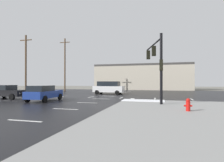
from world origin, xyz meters
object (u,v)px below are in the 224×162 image
(utility_pole_distant, at_px, (65,64))
(fire_hydrant, at_px, (188,105))
(sedan_black, at_px, (7,91))
(utility_pole_far, at_px, (26,63))
(suv_white, at_px, (109,87))
(traffic_signal_mast, at_px, (156,59))
(sedan_blue, at_px, (44,93))

(utility_pole_distant, bearing_deg, fire_hydrant, -45.62)
(sedan_black, relative_size, utility_pole_far, 0.48)
(fire_hydrant, xyz_separation_m, suv_white, (-9.56, 15.36, 0.55))
(sedan_black, height_order, utility_pole_distant, utility_pole_distant)
(traffic_signal_mast, height_order, sedan_blue, traffic_signal_mast)
(traffic_signal_mast, height_order, fire_hydrant, traffic_signal_mast)
(sedan_black, bearing_deg, suv_white, 50.37)
(suv_white, bearing_deg, sedan_blue, -105.76)
(sedan_blue, bearing_deg, traffic_signal_mast, -90.10)
(fire_hydrant, xyz_separation_m, sedan_black, (-18.89, 4.86, 0.32))
(fire_hydrant, xyz_separation_m, utility_pole_far, (-22.74, 12.41, 4.47))
(traffic_signal_mast, distance_m, fire_hydrant, 6.16)
(sedan_blue, distance_m, utility_pole_distant, 19.41)
(sedan_black, xyz_separation_m, utility_pole_far, (-3.85, 7.55, 4.15))
(sedan_black, relative_size, suv_white, 0.94)
(traffic_signal_mast, relative_size, suv_white, 1.19)
(fire_hydrant, relative_size, utility_pole_distant, 0.07)
(fire_hydrant, bearing_deg, utility_pole_far, 151.38)
(utility_pole_far, bearing_deg, utility_pole_distant, 76.02)
(fire_hydrant, relative_size, utility_pole_far, 0.08)
(utility_pole_far, height_order, utility_pole_distant, utility_pole_distant)
(sedan_black, height_order, sedan_blue, same)
(fire_hydrant, relative_size, sedan_black, 0.17)
(fire_hydrant, distance_m, utility_pole_distant, 29.90)
(traffic_signal_mast, distance_m, utility_pole_distant, 24.85)
(fire_hydrant, bearing_deg, sedan_black, 165.58)
(fire_hydrant, height_order, sedan_blue, sedan_blue)
(traffic_signal_mast, xyz_separation_m, suv_white, (-7.55, 10.73, -2.97))
(traffic_signal_mast, relative_size, sedan_black, 1.27)
(suv_white, xyz_separation_m, utility_pole_distant, (-11.03, 5.68, 4.60))
(suv_white, relative_size, utility_pole_distant, 0.45)
(suv_white, height_order, utility_pole_distant, utility_pole_distant)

